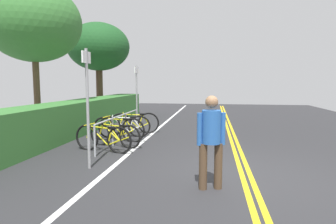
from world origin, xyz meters
TOP-DOWN VIEW (x-y plane):
  - ground_plane at (0.00, 0.00)m, footprint 37.20×13.89m
  - centre_line_yellow_inner at (0.00, -0.08)m, footprint 33.48×0.10m
  - centre_line_yellow_outer at (0.00, 0.08)m, footprint 33.48×0.10m
  - bike_lane_stripe_white at (0.00, 2.79)m, footprint 33.48×0.12m
  - bike_rack at (2.84, 3.52)m, footprint 3.83×0.05m
  - bicycle_0 at (1.49, 3.53)m, footprint 0.53×1.71m
  - bicycle_1 at (2.10, 3.43)m, footprint 0.59×1.66m
  - bicycle_2 at (2.85, 3.57)m, footprint 0.46×1.76m
  - bicycle_3 at (3.48, 3.56)m, footprint 0.63×1.66m
  - bicycle_4 at (4.22, 3.43)m, footprint 0.65×1.70m
  - pedestrian at (-0.73, 0.69)m, footprint 0.32×0.48m
  - sign_post_near at (0.04, 3.25)m, footprint 0.36×0.06m
  - sign_post_far at (5.32, 3.65)m, footprint 0.36×0.08m
  - hedge_backdrop at (4.34, 5.60)m, footprint 12.78×1.18m
  - tree_mid at (4.17, 7.17)m, footprint 3.41×3.41m
  - tree_far_right at (8.77, 6.62)m, footprint 3.22×3.22m

SIDE VIEW (x-z plane):
  - ground_plane at x=0.00m, z-range -0.05..0.00m
  - centre_line_yellow_inner at x=0.00m, z-range 0.00..0.00m
  - centre_line_yellow_outer at x=0.00m, z-range 0.00..0.00m
  - bike_lane_stripe_white at x=0.00m, z-range 0.00..0.00m
  - bicycle_1 at x=2.10m, z-range -0.02..0.69m
  - bicycle_0 at x=1.49m, z-range -0.02..0.72m
  - bicycle_3 at x=3.48m, z-range -0.02..0.74m
  - bicycle_4 at x=4.22m, z-range -0.02..0.76m
  - bicycle_2 at x=2.85m, z-range -0.02..0.77m
  - hedge_backdrop at x=4.34m, z-range 0.00..1.15m
  - bike_rack at x=2.84m, z-range 0.18..0.99m
  - pedestrian at x=-0.73m, z-range 0.12..1.72m
  - sign_post_far at x=5.32m, z-range 0.24..2.72m
  - sign_post_near at x=0.04m, z-range 0.24..2.76m
  - tree_far_right at x=8.77m, z-range 1.19..6.10m
  - tree_mid at x=4.17m, z-range 1.27..6.68m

